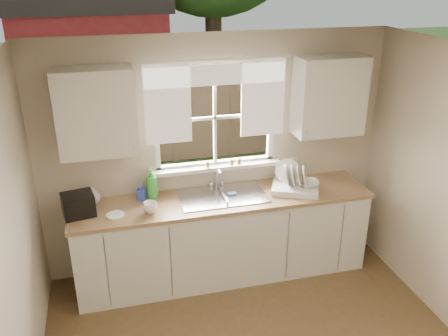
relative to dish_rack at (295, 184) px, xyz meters
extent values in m
cube|color=beige|center=(-0.76, 0.34, -0.40)|extent=(3.60, 0.02, 1.15)
cube|color=beige|center=(-0.76, 0.34, 1.35)|extent=(3.60, 0.02, 0.35)
cube|color=beige|center=(-1.96, 0.34, 0.67)|extent=(1.20, 0.02, 1.00)
cube|color=beige|center=(0.44, 0.34, 0.67)|extent=(1.20, 0.02, 1.00)
cube|color=silver|center=(-0.76, -1.66, 1.52)|extent=(3.60, 4.00, 0.02)
cube|color=white|center=(-0.76, 0.36, 0.17)|extent=(1.30, 0.06, 0.05)
cube|color=white|center=(-0.76, 0.36, 1.17)|extent=(1.30, 0.06, 0.05)
cube|color=white|center=(-1.36, 0.36, 0.67)|extent=(0.05, 0.06, 1.05)
cube|color=white|center=(-0.16, 0.36, 0.67)|extent=(0.05, 0.06, 1.05)
cube|color=white|center=(-0.76, 0.36, 0.67)|extent=(0.03, 0.04, 1.00)
cube|color=white|center=(-0.76, 0.36, 0.67)|extent=(1.20, 0.04, 0.03)
cube|color=white|center=(-0.76, 0.30, 0.15)|extent=(1.38, 0.14, 0.04)
cylinder|color=white|center=(-0.76, 0.28, 1.27)|extent=(1.50, 0.02, 0.02)
cube|color=white|center=(-1.24, 0.29, 0.87)|extent=(0.45, 0.02, 0.80)
cube|color=white|center=(-0.28, 0.29, 0.87)|extent=(0.45, 0.02, 0.80)
cube|color=white|center=(-0.76, 0.29, 1.12)|extent=(1.40, 0.02, 0.20)
cube|color=silver|center=(-0.76, 0.02, -0.54)|extent=(3.00, 0.62, 0.87)
cube|color=#9A754D|center=(-0.76, 0.02, -0.09)|extent=(3.04, 0.65, 0.04)
cube|color=silver|center=(-1.91, 0.17, 0.87)|extent=(0.70, 0.33, 0.80)
cube|color=silver|center=(0.39, 0.17, 0.87)|extent=(0.70, 0.33, 0.80)
cube|color=beige|center=(0.12, 0.33, 0.10)|extent=(0.08, 0.01, 0.12)
cylinder|color=brown|center=(-0.86, 0.28, 0.20)|extent=(0.04, 0.04, 0.06)
cylinder|color=brown|center=(-0.52, 0.28, 0.20)|extent=(0.04, 0.04, 0.06)
cylinder|color=brown|center=(-0.60, 0.28, 0.20)|extent=(0.04, 0.04, 0.06)
cube|color=#335421|center=(-0.76, 5.34, -1.00)|extent=(20.00, 10.00, 0.02)
cube|color=#7E6046|center=(-0.76, 3.34, -0.08)|extent=(8.00, 0.10, 1.80)
cube|color=maroon|center=(-1.96, 6.84, 0.12)|extent=(3.00, 3.00, 2.20)
cube|color=black|center=(-1.96, 6.84, 1.37)|extent=(3.20, 3.20, 0.30)
cylinder|color=#423021|center=(0.64, 6.34, 0.62)|extent=(0.36, 0.36, 3.20)
cube|color=#B7B7BC|center=(-0.76, 0.05, -0.15)|extent=(0.84, 0.46, 0.18)
cube|color=#B7B7BC|center=(-0.76, 0.05, -0.06)|extent=(0.88, 0.50, 0.01)
cube|color=#B7B7BC|center=(-0.76, 0.05, -0.09)|extent=(0.02, 0.41, 0.14)
cylinder|color=silver|center=(-0.76, 0.30, 0.04)|extent=(0.03, 0.03, 0.22)
cylinder|color=silver|center=(-0.76, 0.22, 0.15)|extent=(0.02, 0.18, 0.02)
sphere|color=silver|center=(-0.82, 0.30, -0.04)|extent=(0.05, 0.05, 0.05)
sphere|color=silver|center=(-0.70, 0.30, -0.04)|extent=(0.05, 0.05, 0.05)
cube|color=white|center=(0.00, -0.01, -0.04)|extent=(0.58, 0.52, 0.06)
cylinder|color=white|center=(-0.05, 0.11, 0.11)|extent=(0.27, 0.18, 0.25)
cylinder|color=white|center=(-0.08, 0.03, 0.10)|extent=(0.15, 0.23, 0.22)
cylinder|color=white|center=(-0.02, 0.01, 0.10)|extent=(0.15, 0.23, 0.22)
cylinder|color=white|center=(0.03, -0.02, 0.10)|extent=(0.15, 0.23, 0.22)
cylinder|color=white|center=(0.08, -0.04, 0.10)|extent=(0.15, 0.23, 0.22)
imported|color=white|center=(0.13, -0.05, 0.02)|extent=(0.24, 0.24, 0.05)
imported|color=green|center=(-1.45, 0.21, 0.09)|extent=(0.15, 0.15, 0.32)
imported|color=#3345C1|center=(-1.57, 0.18, 0.02)|extent=(0.10, 0.10, 0.18)
imported|color=beige|center=(-2.03, 0.23, 0.02)|extent=(0.14, 0.14, 0.18)
cylinder|color=white|center=(-1.83, -0.08, -0.06)|extent=(0.17, 0.17, 0.01)
imported|color=white|center=(-1.51, -0.11, -0.01)|extent=(0.17, 0.17, 0.11)
cube|color=black|center=(-2.16, 0.03, 0.04)|extent=(0.33, 0.30, 0.21)
camera|label=1|loc=(-1.82, -4.11, 2.11)|focal=38.00mm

